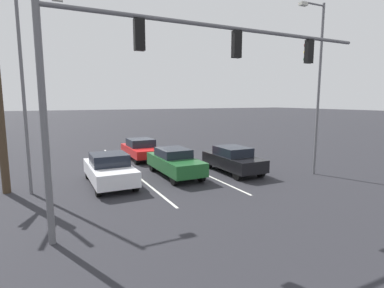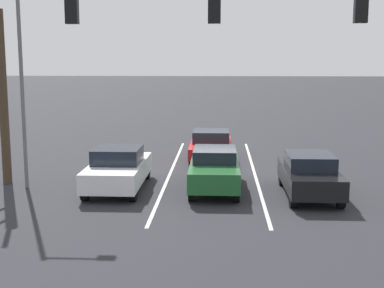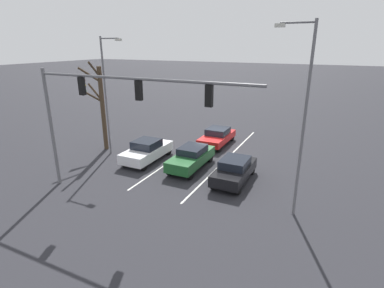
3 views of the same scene
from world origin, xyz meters
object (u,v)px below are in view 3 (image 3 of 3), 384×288
at_px(street_lamp_right_shoulder, 107,90).
at_px(street_lamp_left_shoulder, 302,113).
at_px(bare_tree_near, 101,105).
at_px(traffic_signal_gantry, 102,103).
at_px(car_white_rightlane_front, 147,150).
at_px(car_red_midlane_second, 217,136).
at_px(car_black_leftlane_front, 234,170).
at_px(car_darkgreen_midlane_front, 191,157).

distance_m(street_lamp_right_shoulder, street_lamp_left_shoulder, 14.51).
relative_size(street_lamp_right_shoulder, bare_tree_near, 1.24).
bearing_deg(street_lamp_right_shoulder, traffic_signal_gantry, 129.28).
bearing_deg(street_lamp_right_shoulder, street_lamp_left_shoulder, 167.80).
xyz_separation_m(traffic_signal_gantry, street_lamp_left_shoulder, (-9.54, -2.61, -0.15)).
xyz_separation_m(car_white_rightlane_front, car_red_midlane_second, (-3.39, -5.75, -0.03)).
relative_size(car_black_leftlane_front, car_red_midlane_second, 0.96).
distance_m(street_lamp_right_shoulder, bare_tree_near, 1.91).
height_order(car_white_rightlane_front, car_red_midlane_second, car_white_rightlane_front).
height_order(car_black_leftlane_front, street_lamp_left_shoulder, street_lamp_left_shoulder).
bearing_deg(car_white_rightlane_front, car_darkgreen_midlane_front, -178.01).
distance_m(car_black_leftlane_front, traffic_signal_gantry, 8.91).
height_order(street_lamp_right_shoulder, street_lamp_left_shoulder, street_lamp_left_shoulder).
xyz_separation_m(car_red_midlane_second, bare_tree_near, (7.97, 5.15, 2.97)).
relative_size(traffic_signal_gantry, bare_tree_near, 1.76).
relative_size(car_red_midlane_second, traffic_signal_gantry, 0.35).
relative_size(traffic_signal_gantry, street_lamp_left_shoulder, 1.35).
distance_m(car_white_rightlane_front, street_lamp_left_shoulder, 12.13).
bearing_deg(traffic_signal_gantry, car_black_leftlane_front, -138.73).
height_order(car_red_midlane_second, traffic_signal_gantry, traffic_signal_gantry).
distance_m(street_lamp_left_shoulder, bare_tree_near, 15.93).
distance_m(car_white_rightlane_front, traffic_signal_gantry, 7.44).
bearing_deg(car_black_leftlane_front, traffic_signal_gantry, 41.27).
height_order(car_darkgreen_midlane_front, bare_tree_near, bare_tree_near).
bearing_deg(street_lamp_left_shoulder, car_darkgreen_midlane_front, -23.70).
xyz_separation_m(car_red_midlane_second, street_lamp_left_shoulder, (-7.45, 8.79, 4.53)).
distance_m(car_white_rightlane_front, bare_tree_near, 5.48).
xyz_separation_m(car_black_leftlane_front, car_white_rightlane_front, (7.01, -0.64, -0.00)).
height_order(traffic_signal_gantry, street_lamp_right_shoulder, street_lamp_right_shoulder).
xyz_separation_m(car_darkgreen_midlane_front, traffic_signal_gantry, (2.32, 5.78, 4.64)).
distance_m(car_black_leftlane_front, car_red_midlane_second, 7.35).
height_order(car_white_rightlane_front, traffic_signal_gantry, traffic_signal_gantry).
bearing_deg(car_red_midlane_second, street_lamp_left_shoulder, 130.28).
bearing_deg(car_darkgreen_midlane_front, car_red_midlane_second, -87.64).
height_order(car_white_rightlane_front, car_darkgreen_midlane_front, car_white_rightlane_front).
distance_m(car_red_midlane_second, street_lamp_left_shoulder, 12.38).
height_order(car_darkgreen_midlane_front, traffic_signal_gantry, traffic_signal_gantry).
relative_size(car_black_leftlane_front, street_lamp_left_shoulder, 0.46).
relative_size(car_darkgreen_midlane_front, bare_tree_near, 0.64).
relative_size(car_black_leftlane_front, street_lamp_right_shoulder, 0.48).
bearing_deg(car_red_midlane_second, car_black_leftlane_front, 119.58).
height_order(car_black_leftlane_front, car_red_midlane_second, car_black_leftlane_front).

